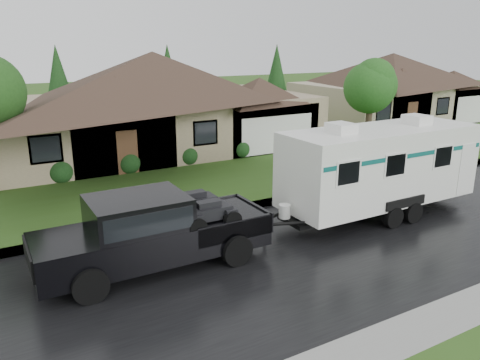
% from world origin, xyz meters
% --- Properties ---
extents(ground, '(140.00, 140.00, 0.00)m').
position_xyz_m(ground, '(0.00, 0.00, 0.00)').
color(ground, '#31551A').
rests_on(ground, ground).
extents(road, '(140.00, 8.00, 0.01)m').
position_xyz_m(road, '(0.00, -2.00, 0.01)').
color(road, black).
rests_on(road, ground).
extents(curb, '(140.00, 0.50, 0.15)m').
position_xyz_m(curb, '(0.00, 2.25, 0.07)').
color(curb, gray).
rests_on(curb, ground).
extents(lawn, '(140.00, 26.00, 0.15)m').
position_xyz_m(lawn, '(0.00, 15.00, 0.07)').
color(lawn, '#31551A').
rests_on(lawn, ground).
extents(house_main, '(19.44, 10.80, 6.90)m').
position_xyz_m(house_main, '(2.29, 13.84, 3.59)').
color(house_main, gray).
rests_on(house_main, lawn).
extents(house_neighbor, '(15.12, 9.72, 6.45)m').
position_xyz_m(house_neighbor, '(22.27, 14.34, 3.32)').
color(house_neighbor, tan).
rests_on(house_neighbor, lawn).
extents(tree_right_green, '(3.21, 3.21, 5.31)m').
position_xyz_m(tree_right_green, '(13.34, 7.99, 3.83)').
color(tree_right_green, '#382B1E').
rests_on(tree_right_green, lawn).
extents(shrub_row, '(13.60, 1.00, 1.00)m').
position_xyz_m(shrub_row, '(2.00, 9.30, 0.65)').
color(shrub_row, '#143814').
rests_on(shrub_row, lawn).
extents(pickup_truck, '(6.55, 2.49, 2.18)m').
position_xyz_m(pickup_truck, '(-3.50, -0.71, 1.17)').
color(pickup_truck, black).
rests_on(pickup_truck, ground).
extents(travel_trailer, '(8.07, 2.84, 3.62)m').
position_xyz_m(travel_trailer, '(5.32, -0.71, 1.92)').
color(travel_trailer, white).
rests_on(travel_trailer, ground).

